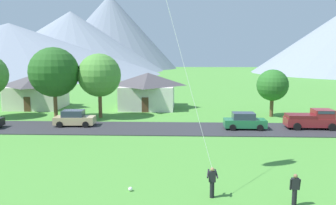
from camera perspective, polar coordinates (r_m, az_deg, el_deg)
road_strip at (r=35.02m, az=1.76°, el=-4.41°), size 160.00×6.34×0.08m
mountain_far_west_ridge at (r=166.79m, az=-15.93°, el=9.87°), size 85.75×85.75×27.39m
mountain_central_ridge at (r=190.82m, az=-9.63°, el=11.63°), size 71.80×71.80×39.54m
mountain_east_ridge at (r=144.96m, az=-25.01°, el=8.18°), size 115.34×115.34×19.45m
house_leftmost at (r=51.91m, az=-21.17°, el=1.93°), size 7.68×7.10×4.90m
house_left_center at (r=48.53m, az=-3.39°, el=2.15°), size 7.94×8.45×5.04m
tree_left_of_center at (r=41.41m, az=-11.47°, el=4.50°), size 5.17×5.17×7.74m
tree_center at (r=41.65m, az=-18.62°, el=4.85°), size 5.78×5.78×8.47m
tree_near_right at (r=43.34m, az=17.16°, el=2.78°), size 3.84×3.84×5.82m
parked_car_tan_mid_west at (r=37.41m, az=-15.47°, el=-2.60°), size 4.27×2.21×1.68m
parked_car_green_mid_east at (r=35.45m, az=12.72°, el=-3.09°), size 4.21×2.09×1.68m
pickup_truck_maroon_west_side at (r=37.79m, az=23.16°, el=-2.57°), size 5.25×2.43×1.99m
watcher_person at (r=18.78m, az=20.54°, el=-13.49°), size 0.56×0.24×1.68m
soccer_ball at (r=19.77m, az=-6.35°, el=-14.26°), size 0.24×0.24×0.24m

